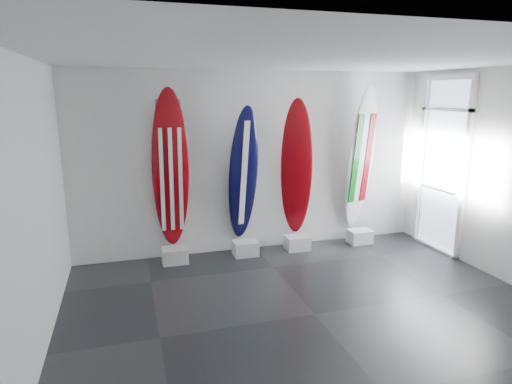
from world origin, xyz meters
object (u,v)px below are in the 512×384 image
object	(u,v)px
surfboard_navy	(243,174)
surfboard_usa	(171,170)
surfboard_swiss	(297,168)
surfboard_italy	(361,159)

from	to	relation	value
surfboard_navy	surfboard_usa	bearing A→B (deg)	170.32
surfboard_swiss	surfboard_italy	distance (m)	1.21
surfboard_italy	surfboard_swiss	bearing A→B (deg)	164.64
surfboard_navy	surfboard_italy	xyz separation A→B (m)	(2.13, 0.00, 0.16)
surfboard_usa	surfboard_italy	bearing A→B (deg)	1.11
surfboard_navy	surfboard_italy	bearing A→B (deg)	-9.68
surfboard_usa	surfboard_navy	size ratio (longest dim) A/B	1.11
surfboard_usa	surfboard_swiss	distance (m)	2.09
surfboard_swiss	surfboard_italy	bearing A→B (deg)	21.32
surfboard_usa	surfboard_italy	world-z (taller)	surfboard_italy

